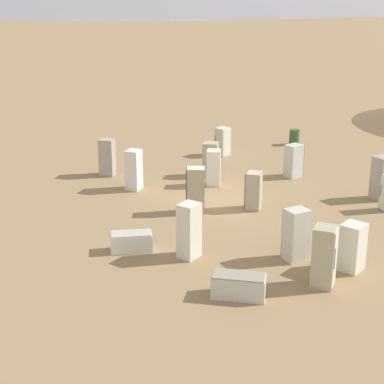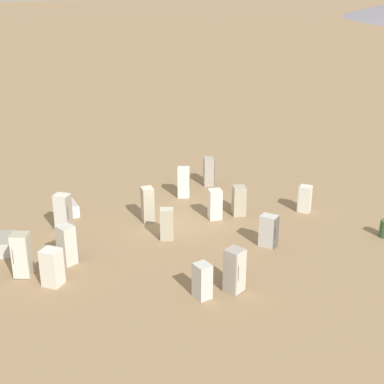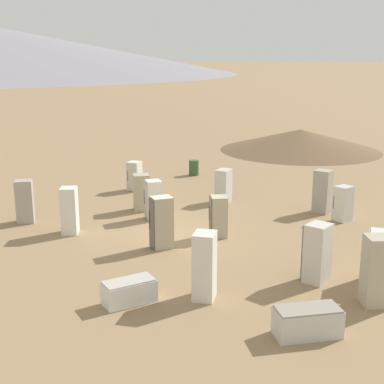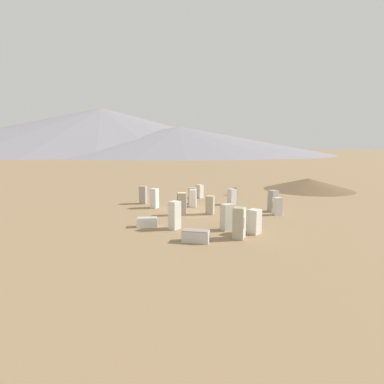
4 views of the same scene
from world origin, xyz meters
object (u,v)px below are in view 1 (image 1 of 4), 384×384
object	(u,v)px
discarded_fridge_12	(324,257)
discarded_fridge_5	(195,190)
discarded_fridge_6	(381,178)
discarded_fridge_14	(189,230)
discarded_fridge_7	(223,141)
discarded_fridge_9	(211,159)
discarded_fridge_0	(296,235)
discarded_fridge_4	(213,168)
discarded_fridge_8	(294,161)
rusty_barrel	(294,137)
discarded_fridge_11	(134,170)
discarded_fridge_13	(239,286)
discarded_fridge_2	(253,191)
discarded_fridge_3	(131,242)
discarded_fridge_10	(107,157)
discarded_fridge_15	(352,247)

from	to	relation	value
discarded_fridge_12	discarded_fridge_5	bearing A→B (deg)	-127.76
discarded_fridge_6	discarded_fridge_14	distance (m)	9.96
discarded_fridge_5	discarded_fridge_12	world-z (taller)	discarded_fridge_12
discarded_fridge_7	discarded_fridge_9	size ratio (longest dim) A/B	0.91
discarded_fridge_0	discarded_fridge_4	bearing A→B (deg)	79.69
discarded_fridge_5	discarded_fridge_8	size ratio (longest dim) A/B	1.20
discarded_fridge_9	rusty_barrel	xyz separation A→B (m)	(-4.04, 6.25, -0.37)
discarded_fridge_0	discarded_fridge_12	world-z (taller)	discarded_fridge_12
discarded_fridge_11	discarded_fridge_13	bearing A→B (deg)	-47.80
discarded_fridge_5	discarded_fridge_13	distance (m)	7.21
discarded_fridge_0	discarded_fridge_5	size ratio (longest dim) A/B	0.97
discarded_fridge_0	discarded_fridge_13	bearing A→B (deg)	-156.25
discarded_fridge_2	discarded_fridge_9	distance (m)	4.76
discarded_fridge_5	discarded_fridge_0	bearing A→B (deg)	-142.83
discarded_fridge_0	discarded_fridge_2	bearing A→B (deg)	73.45
discarded_fridge_5	discarded_fridge_3	bearing A→B (deg)	149.74
discarded_fridge_13	rusty_barrel	size ratio (longest dim) A/B	2.04
discarded_fridge_7	discarded_fridge_6	bearing A→B (deg)	175.53
discarded_fridge_8	discarded_fridge_9	bearing A→B (deg)	-132.86
discarded_fridge_5	discarded_fridge_9	distance (m)	4.90
discarded_fridge_6	discarded_fridge_9	world-z (taller)	discarded_fridge_6
discarded_fridge_7	discarded_fridge_14	distance (m)	12.75
discarded_fridge_0	discarded_fridge_2	distance (m)	4.93
discarded_fridge_7	discarded_fridge_4	bearing A→B (deg)	125.00
discarded_fridge_6	discarded_fridge_12	world-z (taller)	discarded_fridge_12
discarded_fridge_6	discarded_fridge_11	distance (m)	10.61
discarded_fridge_5	rusty_barrel	distance (m)	11.90
discarded_fridge_14	discarded_fridge_12	bearing A→B (deg)	8.13
discarded_fridge_10	discarded_fridge_11	world-z (taller)	discarded_fridge_11
discarded_fridge_3	discarded_fridge_12	world-z (taller)	discarded_fridge_12
discarded_fridge_7	discarded_fridge_14	xyz separation A→B (m)	(11.61, -5.27, 0.23)
discarded_fridge_4	discarded_fridge_8	distance (m)	4.00
discarded_fridge_2	discarded_fridge_11	size ratio (longest dim) A/B	0.86
discarded_fridge_9	discarded_fridge_11	bearing A→B (deg)	-138.56
discarded_fridge_0	discarded_fridge_5	bearing A→B (deg)	98.74
discarded_fridge_6	discarded_fridge_4	bearing A→B (deg)	-136.38
discarded_fridge_11	rusty_barrel	bearing A→B (deg)	63.51
discarded_fridge_4	discarded_fridge_5	xyz separation A→B (m)	(3.04, -1.78, 0.11)
discarded_fridge_9	discarded_fridge_10	bearing A→B (deg)	-169.70
discarded_fridge_0	discarded_fridge_6	bearing A→B (deg)	25.27
discarded_fridge_8	discarded_fridge_14	bearing A→B (deg)	-68.86
discarded_fridge_0	discarded_fridge_12	xyz separation A→B (m)	(1.99, -0.01, 0.08)
discarded_fridge_10	discarded_fridge_13	xyz separation A→B (m)	(13.03, 1.67, -0.51)
discarded_fridge_0	discarded_fridge_8	xyz separation A→B (m)	(-8.36, 3.90, -0.13)
rusty_barrel	discarded_fridge_15	bearing A→B (deg)	-18.86
discarded_fridge_5	discarded_fridge_12	bearing A→B (deg)	-148.08
discarded_fridge_9	discarded_fridge_10	xyz separation A→B (m)	(-1.48, -4.64, 0.07)
discarded_fridge_8	rusty_barrel	size ratio (longest dim) A/B	1.80
discarded_fridge_12	discarded_fridge_15	xyz separation A→B (m)	(-0.76, 1.40, -0.18)
discarded_fridge_2	discarded_fridge_11	distance (m)	5.61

